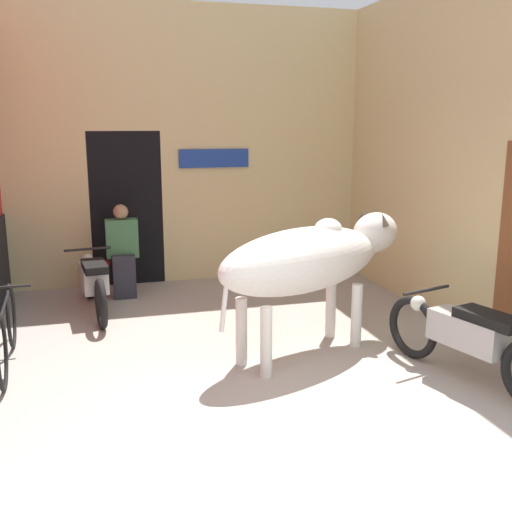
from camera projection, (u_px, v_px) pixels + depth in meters
name	position (u px, v px, depth m)	size (l,w,h in m)	color
ground_plane	(311.00, 454.00, 4.19)	(30.00, 30.00, 0.00)	#9E9389
wall_back_with_doorway	(168.00, 165.00, 8.62)	(5.03, 0.93, 3.86)	#D1BC84
wall_right_with_door	(455.00, 155.00, 6.74)	(0.22, 4.95, 3.86)	#D1BC84
cow	(312.00, 258.00, 5.85)	(2.34, 1.40, 1.36)	silver
motorcycle_near	(468.00, 337.00, 5.27)	(0.71, 1.90, 0.74)	black
motorcycle_far	(94.00, 281.00, 7.23)	(0.58, 1.84, 0.71)	black
bicycle	(7.00, 331.00, 5.64)	(0.44, 1.72, 0.68)	black
shopkeeper_seated	(123.00, 249.00, 7.87)	(0.42, 0.33, 1.22)	#282833
plastic_stool	(99.00, 279.00, 7.89)	(0.30, 0.30, 0.47)	red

